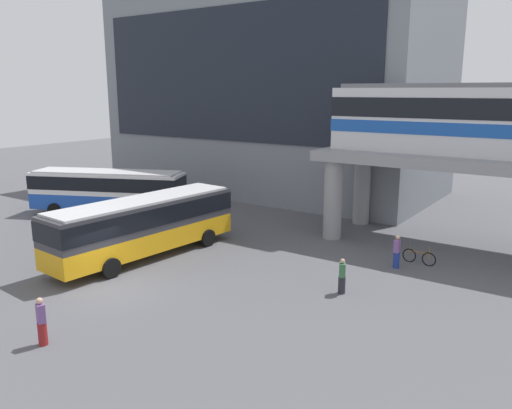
{
  "coord_description": "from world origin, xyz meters",
  "views": [
    {
      "loc": [
        17.66,
        -14.34,
        8.83
      ],
      "look_at": [
        0.88,
        9.91,
        2.2
      ],
      "focal_mm": 35.75,
      "sensor_mm": 36.0,
      "label": 1
    }
  ],
  "objects_px": {
    "bicycle_brown": "(419,257)",
    "pedestrian_waiting_near_stop": "(397,253)",
    "pedestrian_near_building": "(42,323)",
    "station_building": "(275,87)",
    "pedestrian_walking_across": "(342,277)",
    "bus_secondary": "(107,188)",
    "bus_main": "(144,221)"
  },
  "relations": [
    {
      "from": "pedestrian_walking_across",
      "to": "pedestrian_near_building",
      "type": "height_order",
      "value": "pedestrian_near_building"
    },
    {
      "from": "bus_secondary",
      "to": "bus_main",
      "type": "bearing_deg",
      "value": -29.18
    },
    {
      "from": "bicycle_brown",
      "to": "pedestrian_walking_across",
      "type": "bearing_deg",
      "value": -105.04
    },
    {
      "from": "station_building",
      "to": "pedestrian_waiting_near_stop",
      "type": "distance_m",
      "value": 24.01
    },
    {
      "from": "bus_main",
      "to": "pedestrian_waiting_near_stop",
      "type": "bearing_deg",
      "value": 27.08
    },
    {
      "from": "bus_main",
      "to": "bicycle_brown",
      "type": "bearing_deg",
      "value": 30.26
    },
    {
      "from": "bicycle_brown",
      "to": "bus_main",
      "type": "bearing_deg",
      "value": -149.74
    },
    {
      "from": "bus_main",
      "to": "station_building",
      "type": "bearing_deg",
      "value": 103.73
    },
    {
      "from": "bus_secondary",
      "to": "pedestrian_walking_across",
      "type": "height_order",
      "value": "bus_secondary"
    },
    {
      "from": "pedestrian_near_building",
      "to": "pedestrian_waiting_near_stop",
      "type": "distance_m",
      "value": 16.73
    },
    {
      "from": "pedestrian_walking_across",
      "to": "pedestrian_waiting_near_stop",
      "type": "xyz_separation_m",
      "value": [
        0.84,
        4.62,
        0.06
      ]
    },
    {
      "from": "bus_secondary",
      "to": "pedestrian_near_building",
      "type": "distance_m",
      "value": 19.6
    },
    {
      "from": "bus_main",
      "to": "pedestrian_near_building",
      "type": "distance_m",
      "value": 9.97
    },
    {
      "from": "bus_secondary",
      "to": "pedestrian_near_building",
      "type": "xyz_separation_m",
      "value": [
        13.55,
        -14.11,
        -1.15
      ]
    },
    {
      "from": "bicycle_brown",
      "to": "pedestrian_walking_across",
      "type": "height_order",
      "value": "pedestrian_walking_across"
    },
    {
      "from": "bicycle_brown",
      "to": "pedestrian_waiting_near_stop",
      "type": "xyz_separation_m",
      "value": [
        -0.75,
        -1.29,
        0.45
      ]
    },
    {
      "from": "pedestrian_near_building",
      "to": "pedestrian_waiting_near_stop",
      "type": "relative_size",
      "value": 1.04
    },
    {
      "from": "station_building",
      "to": "pedestrian_near_building",
      "type": "height_order",
      "value": "station_building"
    },
    {
      "from": "bus_main",
      "to": "pedestrian_walking_across",
      "type": "height_order",
      "value": "bus_main"
    },
    {
      "from": "station_building",
      "to": "bus_main",
      "type": "relative_size",
      "value": 2.52
    },
    {
      "from": "bicycle_brown",
      "to": "pedestrian_near_building",
      "type": "bearing_deg",
      "value": -116.94
    },
    {
      "from": "station_building",
      "to": "pedestrian_walking_across",
      "type": "relative_size",
      "value": 17.54
    },
    {
      "from": "bus_main",
      "to": "pedestrian_waiting_near_stop",
      "type": "distance_m",
      "value": 13.27
    },
    {
      "from": "station_building",
      "to": "pedestrian_walking_across",
      "type": "xyz_separation_m",
      "value": [
        16.05,
        -19.54,
        -8.34
      ]
    },
    {
      "from": "pedestrian_near_building",
      "to": "pedestrian_waiting_near_stop",
      "type": "xyz_separation_m",
      "value": [
        7.5,
        14.95,
        -0.04
      ]
    },
    {
      "from": "bus_secondary",
      "to": "pedestrian_near_building",
      "type": "relative_size",
      "value": 6.23
    },
    {
      "from": "bicycle_brown",
      "to": "pedestrian_near_building",
      "type": "height_order",
      "value": "pedestrian_near_building"
    },
    {
      "from": "bus_secondary",
      "to": "bicycle_brown",
      "type": "distance_m",
      "value": 21.96
    },
    {
      "from": "bus_secondary",
      "to": "pedestrian_near_building",
      "type": "height_order",
      "value": "bus_secondary"
    },
    {
      "from": "pedestrian_near_building",
      "to": "pedestrian_waiting_near_stop",
      "type": "height_order",
      "value": "pedestrian_near_building"
    },
    {
      "from": "station_building",
      "to": "bus_main",
      "type": "bearing_deg",
      "value": -76.27
    },
    {
      "from": "station_building",
      "to": "pedestrian_near_building",
      "type": "bearing_deg",
      "value": -72.56
    }
  ]
}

